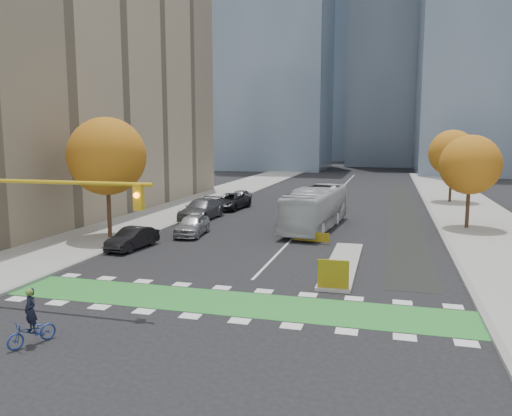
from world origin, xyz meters
The scene contains 25 objects.
ground centered at (0.00, 0.00, 0.00)m, with size 300.00×300.00×0.00m, color black.
sidewalk_west centered at (-13.50, 20.00, 0.07)m, with size 7.00×120.00×0.15m, color gray.
sidewalk_east centered at (13.50, 20.00, 0.07)m, with size 7.00×120.00×0.15m, color gray.
curb_west centered at (-10.00, 20.00, 0.07)m, with size 0.30×120.00×0.16m, color gray.
curb_east centered at (10.00, 20.00, 0.07)m, with size 0.30×120.00×0.16m, color gray.
bike_crossing centered at (0.00, 1.50, 0.01)m, with size 20.00×3.00×0.01m, color #2A812F.
centre_line centered at (0.00, 40.00, 0.01)m, with size 0.15×70.00×0.01m, color silver.
bike_lane_paint centered at (7.50, 30.00, 0.01)m, with size 2.50×50.00×0.01m, color black.
median_island centered at (4.00, 9.00, 0.08)m, with size 1.60×10.00×0.16m, color gray.
hazard_board centered at (4.00, 4.20, 0.80)m, with size 1.40×0.12×1.30m, color yellow.
building_west centered at (-24.00, 22.00, 12.50)m, with size 16.00×44.00×25.00m, color gray.
tower_nw centered at (-18.00, 90.00, 35.00)m, with size 22.00×22.00×70.00m, color #47566B.
tower_ne centered at (20.00, 85.00, 30.00)m, with size 18.00×24.00×60.00m, color #47566B.
tower_far centered at (-4.00, 140.00, 40.00)m, with size 26.00×26.00×80.00m, color #47566B.
tree_west centered at (-12.00, 12.00, 5.62)m, with size 5.20×5.20×8.22m.
tree_east_near centered at (12.00, 22.00, 4.86)m, with size 4.40×4.40×7.08m.
tree_east_far centered at (12.50, 38.00, 5.24)m, with size 4.80×4.80×7.65m.
traffic_signal_west centered at (-7.93, -0.51, 4.03)m, with size 8.53×0.56×5.20m.
cyclist centered at (-5.06, -4.28, 0.65)m, with size 1.21×1.79×1.95m.
bus centered at (0.97, 19.52, 1.58)m, with size 2.65×11.32×3.15m, color #B9BDC1.
parked_car_a centered at (-7.07, 14.65, 0.74)m, with size 1.76×4.37×1.49m, color #A8A9AE.
parked_car_b centered at (-9.00, 9.65, 0.66)m, with size 1.41×4.03×1.33m, color black.
parked_car_c centered at (-9.00, 21.38, 0.85)m, with size 2.38×5.86×1.70m, color #54555A.
parked_car_d centered at (-8.46, 27.56, 0.76)m, with size 2.52×5.47×1.52m, color black.
parked_car_e centered at (-9.00, 32.56, 0.68)m, with size 1.60×3.97×1.35m, color gray.
Camera 1 is at (6.28, -17.67, 6.90)m, focal length 35.00 mm.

